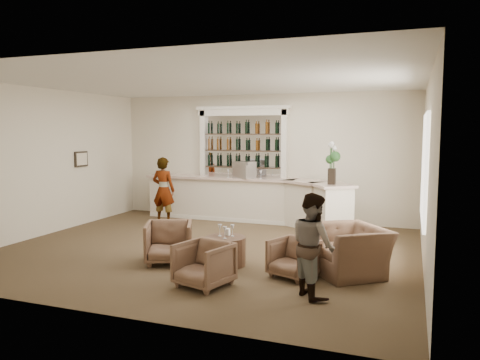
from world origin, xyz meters
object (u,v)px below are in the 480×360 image
armchair_left (169,242)px  espresso_machine (244,170)px  armchair_right (294,258)px  sommelier (164,190)px  bar_counter (249,200)px  flower_vase (332,161)px  cocktail_table (226,251)px  guest (313,245)px  armchair_center (204,264)px  armchair_far (349,250)px

armchair_left → espresso_machine: espresso_machine is taller
armchair_right → sommelier: bearing=164.9°
bar_counter → armchair_right: 4.68m
armchair_right → flower_vase: 3.69m
cocktail_table → guest: size_ratio=0.48×
bar_counter → flower_vase: size_ratio=5.96×
sommelier → flower_vase: (4.23, 0.20, 0.84)m
guest → flower_vase: 4.31m
armchair_center → armchair_far: bearing=51.6°
cocktail_table → armchair_center: 1.18m
armchair_left → espresso_machine: (-0.02, 4.05, 0.98)m
armchair_far → armchair_right: bearing=-96.7°
armchair_right → armchair_far: bearing=53.6°
armchair_center → guest: bearing=22.1°
bar_counter → cocktail_table: (0.90, -3.87, -0.32)m
sommelier → armchair_far: sommelier is taller
bar_counter → sommelier: sommelier is taller
armchair_right → armchair_center: bearing=-119.4°
espresso_machine → sommelier: bearing=-132.4°
cocktail_table → armchair_far: size_ratio=0.59×
cocktail_table → armchair_left: (-1.00, -0.22, 0.12)m
armchair_far → bar_counter: bearing=-178.4°
bar_counter → armchair_far: size_ratio=4.74×
guest → armchair_left: size_ratio=1.82×
armchair_far → espresso_machine: espresso_machine is taller
cocktail_table → armchair_right: (1.29, -0.26, 0.06)m
sommelier → espresso_machine: size_ratio=3.50×
armchair_far → espresso_machine: (-3.12, 3.60, 0.96)m
armchair_right → espresso_machine: size_ratio=1.43×
bar_counter → cocktail_table: bar_counter is taller
bar_counter → sommelier: size_ratio=3.39×
armchair_far → armchair_center: bearing=-92.4°
cocktail_table → armchair_center: bearing=-84.1°
bar_counter → flower_vase: (2.23, -0.70, 1.11)m
sommelier → armchair_left: bearing=121.6°
guest → cocktail_table: bearing=20.2°
bar_counter → armchair_right: bearing=-62.0°
bar_counter → armchair_left: size_ratio=7.02×
guest → armchair_left: bearing=34.3°
cocktail_table → armchair_left: armchair_left is taller
bar_counter → armchair_right: (2.20, -4.13, -0.26)m
armchair_right → espresso_machine: bearing=142.0°
cocktail_table → sommelier: 4.20m
bar_counter → espresso_machine: 0.79m
bar_counter → sommelier: bearing=-155.8°
armchair_left → flower_vase: bearing=31.4°
armchair_right → armchair_far: armchair_far is taller
armchair_center → armchair_right: (1.17, 0.92, -0.03)m
bar_counter → guest: (2.65, -4.88, 0.17)m
armchair_center → sommelier: bearing=142.4°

